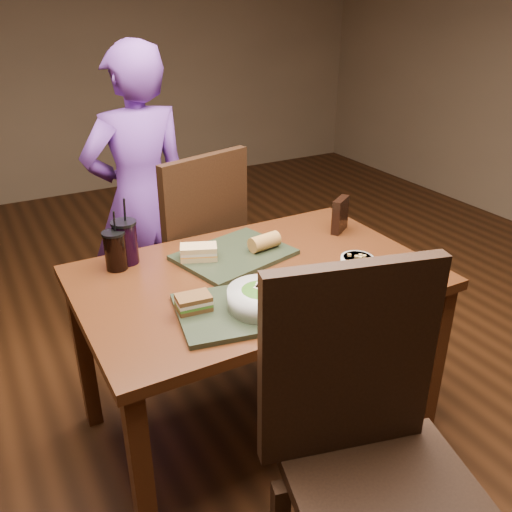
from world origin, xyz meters
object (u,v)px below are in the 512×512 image
Objects in this scene: baguette_far at (264,242)px; cup_berry at (125,242)px; dining_table at (256,294)px; cup_cola at (115,250)px; chair_far at (198,247)px; chip_bag at (340,215)px; diner at (141,200)px; sandwich_near at (194,302)px; chair_near at (371,450)px; soup_bowl at (357,263)px; tray_near at (243,309)px; sandwich_far at (199,252)px; tray_far at (234,255)px; baguette_near at (298,301)px; salad_bowl at (261,297)px.

cup_berry reaches higher than baguette_far.
cup_cola reaches higher than dining_table.
chair_far is 7.09× the size of chip_bag.
sandwich_near is (-0.19, -1.12, 0.04)m from diner.
cup_berry is at bearing 104.77° from chair_near.
cup_berry is (-0.74, 0.48, 0.06)m from soup_bowl.
dining_table is 11.15× the size of sandwich_near.
chip_bag reaches higher than soup_bowl.
tray_near is at bearing 97.30° from chair_near.
sandwich_far is (0.16, 0.33, 0.00)m from sandwich_near.
diner is 0.75m from cup_cola.
diner is 0.86m from baguette_far.
diner reaches higher than cup_berry.
chair_near is at bearing -82.70° from tray_near.
baguette_far is (0.28, 0.35, 0.04)m from tray_near.
chair_far is 0.50m from tray_far.
chair_far is at bearing 111.18° from diner.
sandwich_far is (-0.02, -0.78, 0.04)m from diner.
tray_near is (-0.17, -0.22, 0.10)m from dining_table.
baguette_near is (-0.02, -0.31, 0.14)m from dining_table.
chair_near is 8.85× the size of baguette_far.
baguette_far is at bearing -15.32° from cup_cola.
chip_bag is (0.52, 0.01, 0.07)m from tray_far.
tray_near is 0.16m from sandwich_near.
sandwich_far is 0.31m from cup_cola.
soup_bowl is at bearing 54.96° from chair_near.
chair_near is 9.69× the size of baguette_near.
cup_berry is at bearing 120.30° from baguette_near.
cup_cola reaches higher than tray_near.
dining_table is 0.98m from diner.
soup_bowl reaches higher than dining_table.
sandwich_near is 0.33m from baguette_near.
diner is 1.28m from baguette_near.
tray_far is at bearing 147.98° from chip_bag.
dining_table is 0.34m from baguette_near.
salad_bowl is 1.46× the size of chip_bag.
salad_bowl is at bearing -27.23° from tray_near.
sandwich_near is at bearing 155.97° from tray_near.
diner is at bearing 94.76° from baguette_near.
baguette_near is (0.15, -0.10, 0.04)m from tray_near.
tray_near is at bearing 83.43° from diner.
chair_near is at bearing 86.53° from diner.
cup_cola is 0.88× the size of cup_berry.
chair_near is 0.97m from tray_far.
salad_bowl is 0.43m from sandwich_far.
sandwich_near is (-0.35, -0.78, 0.20)m from chair_far.
baguette_near is 0.74m from cup_berry.
diner reaches higher than tray_far.
baguette_far reaches higher than tray_near.
salad_bowl is 0.12m from baguette_near.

